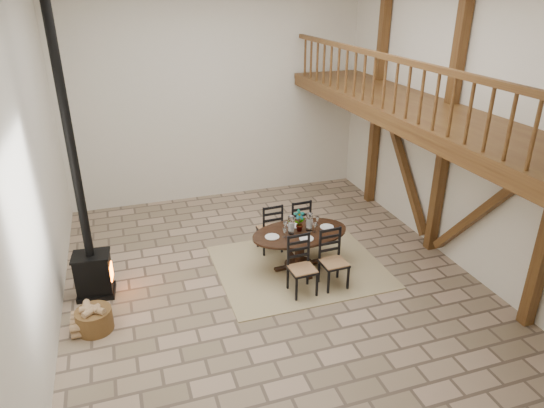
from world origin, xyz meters
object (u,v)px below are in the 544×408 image
object	(u,v)px
wood_stove	(87,235)
log_basket	(94,319)
dining_table	(300,247)
log_stack	(83,323)

from	to	relation	value
wood_stove	log_basket	size ratio (longest dim) A/B	9.29
dining_table	log_stack	xyz separation A→B (m)	(-3.77, -0.66, -0.31)
dining_table	log_basket	bearing A→B (deg)	-171.36
log_basket	wood_stove	bearing A→B (deg)	89.04
log_stack	log_basket	bearing A→B (deg)	-17.88
wood_stove	log_basket	distance (m)	1.35
log_stack	dining_table	bearing A→B (deg)	9.88
wood_stove	log_basket	bearing A→B (deg)	-85.56
wood_stove	log_stack	size ratio (longest dim) A/B	10.49
wood_stove	log_basket	xyz separation A→B (m)	(-0.02, -0.96, -0.95)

